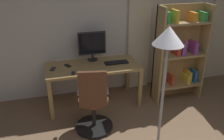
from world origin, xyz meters
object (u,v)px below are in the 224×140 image
at_px(computer_keyboard, 116,63).
at_px(bookshelf, 180,53).
at_px(office_chair, 93,104).
at_px(computer_monitor, 92,44).
at_px(cell_phone_face_up, 53,69).
at_px(floor_lamp, 166,60).
at_px(desk, 93,70).
at_px(computer_mouse, 73,73).
at_px(cell_phone_by_monitor, 68,66).

distance_m(computer_keyboard, bookshelf, 1.13).
xyz_separation_m(computer_keyboard, bookshelf, (-1.11, 0.16, 0.13)).
height_order(office_chair, computer_monitor, computer_monitor).
distance_m(computer_monitor, computer_keyboard, 0.53).
relative_size(cell_phone_face_up, floor_lamp, 0.08).
xyz_separation_m(computer_monitor, cell_phone_face_up, (0.70, 0.23, -0.28)).
bearing_deg(bookshelf, computer_keyboard, -8.10).
bearing_deg(office_chair, floor_lamp, -49.81).
distance_m(desk, computer_keyboard, 0.42).
xyz_separation_m(office_chair, computer_monitor, (-0.19, -1.02, 0.55)).
distance_m(desk, cell_phone_face_up, 0.66).
relative_size(desk, bookshelf, 0.92).
distance_m(computer_mouse, bookshelf, 1.88).
xyz_separation_m(computer_keyboard, cell_phone_face_up, (1.06, -0.02, -0.01)).
xyz_separation_m(office_chair, floor_lamp, (-0.54, 0.96, 0.98)).
xyz_separation_m(office_chair, bookshelf, (-1.67, -0.61, 0.40)).
height_order(computer_keyboard, cell_phone_face_up, computer_keyboard).
xyz_separation_m(computer_keyboard, cell_phone_by_monitor, (0.82, -0.10, -0.01)).
bearing_deg(office_chair, computer_mouse, 121.57).
relative_size(computer_monitor, cell_phone_face_up, 3.54).
distance_m(office_chair, computer_mouse, 0.63).
relative_size(office_chair, computer_keyboard, 2.57).
xyz_separation_m(office_chair, computer_keyboard, (-0.56, -0.77, 0.27)).
height_order(computer_monitor, bookshelf, bookshelf).
distance_m(computer_monitor, floor_lamp, 2.05).
distance_m(office_chair, bookshelf, 1.82).
bearing_deg(desk, computer_keyboard, 178.09).
distance_m(computer_monitor, cell_phone_face_up, 0.79).
height_order(computer_mouse, bookshelf, bookshelf).
height_order(cell_phone_by_monitor, bookshelf, bookshelf).
height_order(computer_monitor, computer_keyboard, computer_monitor).
xyz_separation_m(computer_monitor, computer_keyboard, (-0.37, 0.26, -0.28)).
bearing_deg(cell_phone_face_up, floor_lamp, 137.42).
xyz_separation_m(desk, computer_keyboard, (-0.41, 0.01, 0.10)).
bearing_deg(computer_keyboard, bookshelf, 171.90).
relative_size(computer_monitor, floor_lamp, 0.29).
distance_m(cell_phone_by_monitor, cell_phone_face_up, 0.26).
xyz_separation_m(cell_phone_face_up, floor_lamp, (-1.05, 1.74, 0.71)).
relative_size(computer_monitor, bookshelf, 0.30).
bearing_deg(computer_monitor, cell_phone_by_monitor, 18.96).
bearing_deg(desk, cell_phone_face_up, -0.66).
xyz_separation_m(bookshelf, floor_lamp, (1.12, 1.57, 0.57)).
distance_m(office_chair, cell_phone_by_monitor, 0.94).
xyz_separation_m(cell_phone_by_monitor, cell_phone_face_up, (0.24, 0.08, 0.00)).
height_order(computer_mouse, cell_phone_face_up, computer_mouse).
bearing_deg(cell_phone_by_monitor, floor_lamp, 88.95).
bearing_deg(bookshelf, office_chair, 20.11).
bearing_deg(computer_keyboard, desk, -1.91).
height_order(desk, cell_phone_by_monitor, cell_phone_by_monitor).
bearing_deg(floor_lamp, computer_keyboard, -90.50).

